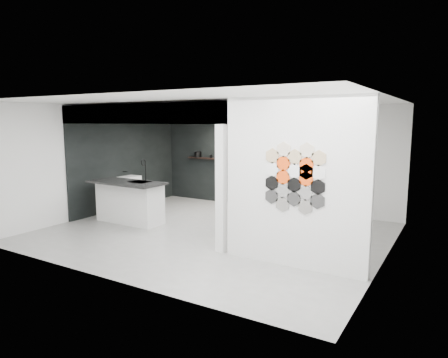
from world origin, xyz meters
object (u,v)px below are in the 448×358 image
kettle (257,158)px  bottle_dark (228,156)px  glass_vase (274,159)px  partition_panel (295,183)px  glass_bowl (274,159)px  stockpot (198,154)px  utensil_cup (211,156)px  wall_basin (129,179)px  kitchen_island (130,201)px

kettle → bottle_dark: kettle is taller
glass_vase → bottle_dark: bearing=180.0°
partition_panel → glass_bowl: bearing=118.2°
partition_panel → bottle_dark: size_ratio=19.70×
partition_panel → stockpot: (-4.59, 3.87, 0.01)m
utensil_cup → wall_basin: bearing=-123.0°
wall_basin → glass_bowl: bearing=31.3°
stockpot → utensil_cup: 0.47m
partition_panel → bottle_dark: 5.22m
wall_basin → stockpot: bearing=67.1°
partition_panel → bottle_dark: partition_panel is taller
wall_basin → kettle: kettle is taller
partition_panel → kettle: size_ratio=16.22×
kitchen_island → bottle_dark: 3.36m
stockpot → utensil_cup: size_ratio=2.24×
partition_panel → kettle: partition_panel is taller
wall_basin → kettle: (2.88, 2.07, 0.54)m
stockpot → wall_basin: bearing=-112.9°
glass_bowl → bottle_dark: bottle_dark is taller
glass_bowl → utensil_cup: glass_bowl is taller
kettle → partition_panel: bearing=-39.0°
utensil_cup → glass_vase: bearing=0.0°
kitchen_island → kettle: size_ratio=10.94×
kettle → bottle_dark: 0.93m
partition_panel → kitchen_island: (-4.42, 0.75, -0.89)m
stockpot → utensil_cup: stockpot is taller
wall_basin → glass_vase: bearing=31.3°
stockpot → bottle_dark: 1.08m
partition_panel → kitchen_island: 4.57m
partition_panel → glass_vase: bearing=118.2°
stockpot → partition_panel: bearing=-40.1°
partition_panel → utensil_cup: 5.65m
glass_bowl → utensil_cup: size_ratio=1.64×
partition_panel → kitchen_island: size_ratio=1.48×
wall_basin → kettle: bearing=35.6°
bottle_dark → glass_vase: bearing=0.0°
glass_vase → kettle: bearing=180.0°
kettle → glass_bowl: bearing=17.2°
stockpot → bottle_dark: stockpot is taller
wall_basin → kettle: 3.59m
wall_basin → kitchen_island: (1.04, -1.05, -0.34)m
glass_vase → bottle_dark: (-1.44, 0.00, 0.00)m
utensil_cup → partition_panel: bearing=-43.2°
bottle_dark → partition_panel: bearing=-47.7°
kitchen_island → partition_panel: bearing=-9.2°
kitchen_island → glass_vase: size_ratio=14.26×
kitchen_island → kettle: (1.84, 3.12, 0.88)m
partition_panel → glass_bowl: size_ratio=18.29×
wall_basin → utensil_cup: 2.52m
kettle → bottle_dark: (-0.93, 0.00, -0.00)m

